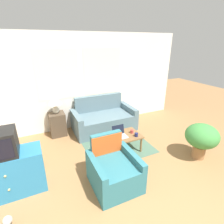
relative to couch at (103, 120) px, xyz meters
The scene contains 15 objects.
wall_back 1.19m from the couch, 127.75° to the left, with size 5.97×0.06×2.60m.
rug 0.70m from the couch, 94.13° to the right, with size 1.53×2.03×0.01m.
couch is the anchor object (origin of this frame).
armchair 2.14m from the couch, 107.69° to the right, with size 0.77×0.81×0.85m.
tv_dresser 2.73m from the couch, 146.24° to the right, with size 1.08×0.47×0.74m.
television 2.81m from the couch, 146.20° to the right, with size 0.45×0.42×0.40m.
side_table 1.25m from the couch, behind, with size 0.40×0.40×0.62m.
table_lamp 1.42m from the couch, behind, with size 0.35×0.35×0.49m.
coffee_table 1.22m from the couch, 92.19° to the right, with size 0.85×0.56×0.39m.
laptop 1.23m from the couch, 94.68° to the right, with size 0.29×0.27×0.23m.
cup_navy 1.25m from the couch, 105.87° to the right, with size 0.08×0.08×0.10m.
cup_yellow 1.40m from the couch, 80.57° to the right, with size 0.08×0.08×0.08m.
cup_white 1.23m from the couch, 79.62° to the right, with size 0.08×0.08×0.08m.
tv_remote 1.12m from the couch, 108.53° to the right, with size 0.08×0.16×0.02m.
potted_plant 2.54m from the couch, 57.83° to the right, with size 0.67×0.67×0.78m.
Camera 1 is at (-1.33, -1.02, 2.35)m, focal length 28.00 mm.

